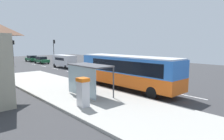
{
  "coord_description": "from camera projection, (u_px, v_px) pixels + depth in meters",
  "views": [
    {
      "loc": [
        -15.3,
        -13.16,
        4.35
      ],
      "look_at": [
        -1.0,
        2.69,
        1.5
      ],
      "focal_mm": 31.55,
      "sensor_mm": 36.0,
      "label": 1
    }
  ],
  "objects": [
    {
      "name": "bus_shelter",
      "position": [
        87.0,
        72.0,
        15.67
      ],
      "size": [
        1.8,
        4.0,
        2.5
      ],
      "color": "#4C4C51",
      "rests_on": "sidewalk_platform"
    },
    {
      "name": "recycling_bin_yellow",
      "position": [
        86.0,
        81.0,
        19.82
      ],
      "size": [
        0.52,
        0.52,
        0.95
      ],
      "primitive_type": "cylinder",
      "color": "yellow",
      "rests_on": "sidewalk_platform"
    },
    {
      "name": "lane_stripe_seg_2",
      "position": [
        112.0,
        80.0,
        23.53
      ],
      "size": [
        0.16,
        2.2,
        0.01
      ],
      "primitive_type": "cube",
      "color": "silver",
      "rests_on": "ground"
    },
    {
      "name": "lane_stripe_seg_1",
      "position": [
        146.0,
        87.0,
        19.85
      ],
      "size": [
        0.16,
        2.2,
        0.01
      ],
      "primitive_type": "cube",
      "color": "silver",
      "rests_on": "ground"
    },
    {
      "name": "lane_stripe_seg_6",
      "position": [
        44.0,
        66.0,
        38.25
      ],
      "size": [
        0.16,
        2.2,
        0.01
      ],
      "primitive_type": "cube",
      "color": "silver",
      "rests_on": "ground"
    },
    {
      "name": "white_van",
      "position": [
        64.0,
        60.0,
        35.87
      ],
      "size": [
        2.16,
        5.26,
        2.3
      ],
      "color": "silver",
      "rests_on": "ground"
    },
    {
      "name": "bus",
      "position": [
        127.0,
        70.0,
        18.83
      ],
      "size": [
        2.61,
        11.03,
        3.21
      ],
      "color": "orange",
      "rests_on": "ground"
    },
    {
      "name": "lane_stripe_seg_7",
      "position": [
        34.0,
        64.0,
        41.93
      ],
      "size": [
        0.16,
        2.2,
        0.01
      ],
      "primitive_type": "cube",
      "color": "silver",
      "rests_on": "ground"
    },
    {
      "name": "lane_stripe_seg_4",
      "position": [
        70.0,
        72.0,
        30.89
      ],
      "size": [
        0.16,
        2.2,
        0.01
      ],
      "primitive_type": "cube",
      "color": "silver",
      "rests_on": "ground"
    },
    {
      "name": "lane_stripe_seg_5",
      "position": [
        55.0,
        69.0,
        34.57
      ],
      "size": [
        0.16,
        2.2,
        0.01
      ],
      "primitive_type": "cube",
      "color": "silver",
      "rests_on": "ground"
    },
    {
      "name": "ticket_machine",
      "position": [
        83.0,
        92.0,
        13.1
      ],
      "size": [
        0.66,
        0.76,
        1.94
      ],
      "color": "silver",
      "rests_on": "sidewalk_platform"
    },
    {
      "name": "sedan_far",
      "position": [
        42.0,
        60.0,
        43.77
      ],
      "size": [
        1.93,
        4.44,
        1.52
      ],
      "color": "#195933",
      "rests_on": "ground"
    },
    {
      "name": "traffic_light_far_side",
      "position": [
        13.0,
        48.0,
        40.62
      ],
      "size": [
        0.49,
        0.28,
        5.12
      ],
      "color": "#2D2D2D",
      "rests_on": "ground"
    },
    {
      "name": "lane_stripe_seg_3",
      "position": [
        88.0,
        75.0,
        27.21
      ],
      "size": [
        0.16,
        2.2,
        0.01
      ],
      "primitive_type": "cube",
      "color": "silver",
      "rests_on": "ground"
    },
    {
      "name": "ground_plane",
      "position": [
        68.0,
        72.0,
        30.72
      ],
      "size": [
        56.0,
        92.0,
        0.04
      ],
      "primitive_type": "cube",
      "color": "#38383A"
    },
    {
      "name": "sidewalk_platform",
      "position": [
        73.0,
        92.0,
        17.63
      ],
      "size": [
        6.2,
        30.0,
        0.18
      ],
      "primitive_type": "cube",
      "color": "#ADAAA3",
      "rests_on": "ground"
    },
    {
      "name": "recycling_bin_orange",
      "position": [
        90.0,
        82.0,
        19.31
      ],
      "size": [
        0.52,
        0.52,
        0.95
      ],
      "primitive_type": "cylinder",
      "color": "orange",
      "rests_on": "sidewalk_platform"
    },
    {
      "name": "traffic_light_near_side",
      "position": [
        54.0,
        47.0,
        45.72
      ],
      "size": [
        0.49,
        0.28,
        5.33
      ],
      "color": "#2D2D2D",
      "rests_on": "ground"
    },
    {
      "name": "lane_stripe_seg_0",
      "position": [
        194.0,
        97.0,
        16.17
      ],
      "size": [
        0.16,
        2.2,
        0.01
      ],
      "primitive_type": "cube",
      "color": "silver",
      "rests_on": "ground"
    },
    {
      "name": "sedan_near",
      "position": [
        32.0,
        58.0,
        48.18
      ],
      "size": [
        1.87,
        4.42,
        1.52
      ],
      "color": "#195933",
      "rests_on": "ground"
    }
  ]
}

